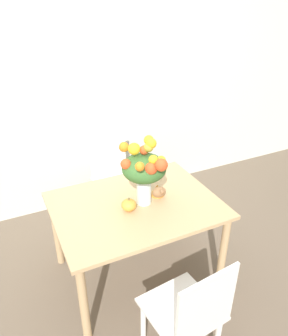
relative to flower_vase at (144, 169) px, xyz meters
The scene contains 8 objects.
ground_plane 1.03m from the flower_vase, 163.43° to the left, with size 12.00×12.00×0.00m, color brown.
wall_back 1.37m from the flower_vase, 92.75° to the left, with size 8.00×0.06×2.70m.
dining_table 0.40m from the flower_vase, 163.43° to the left, with size 1.26×0.95×0.73m.
flower_vase is the anchor object (origin of this frame).
pumpkin 0.29m from the flower_vase, 166.51° to the right, with size 0.11×0.11×0.10m.
turkey_figurine 0.29m from the flower_vase, 16.91° to the left, with size 0.12×0.15×0.09m.
dining_chair_near_window 1.04m from the flower_vase, 84.78° to the left, with size 0.46×0.46×0.91m.
dining_chair_far_side 1.01m from the flower_vase, 97.33° to the right, with size 0.46×0.46×0.91m.
Camera 1 is at (-0.84, -1.91, 2.19)m, focal length 35.00 mm.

